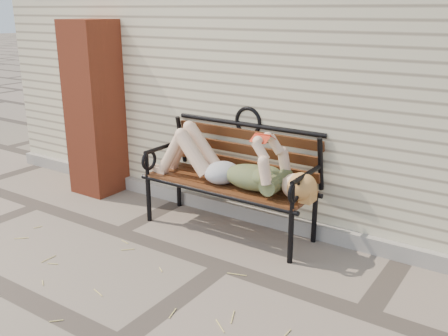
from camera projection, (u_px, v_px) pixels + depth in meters
The scene contains 7 objects.
ground at pixel (223, 266), 4.27m from camera, with size 80.00×80.00×0.00m, color #78685C.
house_wall at pixel (358, 60), 6.19m from camera, with size 8.00×4.00×3.00m, color beige.
foundation_strip at pixel (277, 220), 5.02m from camera, with size 8.00×0.10×0.15m, color #9E988F.
brick_pillar at pixel (95, 109), 5.78m from camera, with size 0.50×0.50×2.00m, color #A23E24.
garden_bench at pixel (234, 164), 4.85m from camera, with size 1.84×0.73×1.19m.
reading_woman at pixel (227, 164), 4.72m from camera, with size 1.74×0.39×0.55m.
straw_scatter at pixel (147, 300), 3.77m from camera, with size 2.66×1.67×0.01m.
Camera 1 is at (2.13, -3.16, 2.11)m, focal length 40.00 mm.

